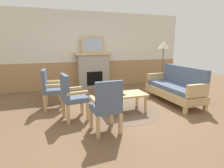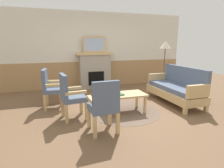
{
  "view_description": "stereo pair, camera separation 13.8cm",
  "coord_description": "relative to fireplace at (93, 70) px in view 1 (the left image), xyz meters",
  "views": [
    {
      "loc": [
        -1.59,
        -4.07,
        1.58
      ],
      "look_at": [
        0.0,
        0.35,
        0.55
      ],
      "focal_mm": 29.39,
      "sensor_mm": 36.0,
      "label": 1
    },
    {
      "loc": [
        -1.46,
        -4.12,
        1.58
      ],
      "look_at": [
        0.0,
        0.35,
        0.55
      ],
      "focal_mm": 29.39,
      "sensor_mm": 36.0,
      "label": 2
    }
  ],
  "objects": [
    {
      "name": "armchair_front_left",
      "position": [
        -0.64,
        -3.49,
        -0.11
      ],
      "size": [
        0.5,
        0.5,
        0.98
      ],
      "color": "tan",
      "rests_on": "ground_plane"
    },
    {
      "name": "framed_picture",
      "position": [
        0.0,
        0.0,
        0.91
      ],
      "size": [
        0.8,
        0.04,
        0.56
      ],
      "color": "tan",
      "rests_on": "fireplace"
    },
    {
      "name": "round_rug",
      "position": [
        0.11,
        -2.62,
        -0.65
      ],
      "size": [
        1.67,
        1.67,
        0.01
      ],
      "primitive_type": "cylinder",
      "color": "brown",
      "rests_on": "ground_plane"
    },
    {
      "name": "floor_lamp_by_couch",
      "position": [
        2.08,
        -1.22,
        0.8
      ],
      "size": [
        0.36,
        0.36,
        1.68
      ],
      "color": "#332D28",
      "rests_on": "ground_plane"
    },
    {
      "name": "fireplace",
      "position": [
        0.0,
        0.0,
        0.0
      ],
      "size": [
        1.3,
        0.44,
        1.28
      ],
      "color": "#A39989",
      "rests_on": "ground_plane"
    },
    {
      "name": "wall_back",
      "position": [
        0.0,
        0.25,
        0.66
      ],
      "size": [
        7.2,
        0.14,
        2.7
      ],
      "color": "silver",
      "rests_on": "ground_plane"
    },
    {
      "name": "footstool",
      "position": [
        0.12,
        -1.14,
        -0.37
      ],
      "size": [
        0.4,
        0.4,
        0.36
      ],
      "color": "tan",
      "rests_on": "ground_plane"
    },
    {
      "name": "armchair_by_window_left",
      "position": [
        -1.14,
        -2.66,
        -0.11
      ],
      "size": [
        0.54,
        0.54,
        0.98
      ],
      "color": "tan",
      "rests_on": "ground_plane"
    },
    {
      "name": "coffee_table",
      "position": [
        0.11,
        -2.62,
        -0.27
      ],
      "size": [
        0.96,
        0.56,
        0.44
      ],
      "color": "tan",
      "rests_on": "ground_plane"
    },
    {
      "name": "couch",
      "position": [
        1.7,
        -2.4,
        -0.26
      ],
      "size": [
        0.7,
        1.8,
        0.98
      ],
      "color": "tan",
      "rests_on": "ground_plane"
    },
    {
      "name": "side_table",
      "position": [
        -1.48,
        -1.08,
        -0.22
      ],
      "size": [
        0.44,
        0.44,
        0.55
      ],
      "color": "tan",
      "rests_on": "ground_plane"
    },
    {
      "name": "ground_plane",
      "position": [
        0.0,
        -2.35,
        -0.65
      ],
      "size": [
        14.0,
        14.0,
        0.0
      ],
      "primitive_type": "plane",
      "color": "brown"
    },
    {
      "name": "armchair_near_fireplace",
      "position": [
        -1.53,
        -1.78,
        -0.11
      ],
      "size": [
        0.53,
        0.53,
        0.98
      ],
      "color": "tan",
      "rests_on": "ground_plane"
    },
    {
      "name": "book_on_table",
      "position": [
        -0.06,
        -2.69,
        -0.2
      ],
      "size": [
        0.25,
        0.21,
        0.03
      ],
      "primitive_type": "cube",
      "rotation": [
        0.0,
        0.0,
        0.19
      ],
      "color": "#33663D",
      "rests_on": "coffee_table"
    }
  ]
}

